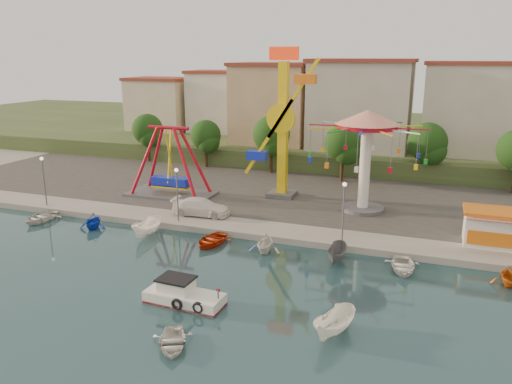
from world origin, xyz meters
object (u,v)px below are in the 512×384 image
at_px(pirate_ship_ride, 170,163).
at_px(rowboat_a, 172,342).
at_px(wave_swinger, 367,138).
at_px(skiff, 335,324).
at_px(van, 201,207).
at_px(kamikaze_tower, 285,128).
at_px(cabin_motorboat, 183,296).

xyz_separation_m(pirate_ship_ride, rowboat_a, (14.98, -26.80, -4.05)).
relative_size(wave_swinger, skiff, 2.92).
relative_size(skiff, van, 0.68).
bearing_deg(kamikaze_tower, wave_swinger, -12.96).
bearing_deg(skiff, rowboat_a, -133.40).
xyz_separation_m(skiff, van, (-16.92, 16.76, 0.69)).
xyz_separation_m(rowboat_a, skiff, (8.53, 4.38, 0.42)).
distance_m(pirate_ship_ride, wave_swinger, 22.07).
bearing_deg(cabin_motorboat, van, 114.24).
bearing_deg(wave_swinger, skiff, -85.63).
bearing_deg(pirate_ship_ride, wave_swinger, 3.92).
bearing_deg(van, wave_swinger, -69.35).
relative_size(pirate_ship_ride, kamikaze_tower, 0.61).
height_order(kamikaze_tower, rowboat_a, kamikaze_tower).
bearing_deg(rowboat_a, van, 84.91).
distance_m(pirate_ship_ride, van, 9.18).
bearing_deg(pirate_ship_ride, kamikaze_tower, 16.07).
distance_m(rowboat_a, skiff, 9.60).
bearing_deg(rowboat_a, kamikaze_tower, 67.96).
distance_m(kamikaze_tower, rowboat_a, 31.58).
height_order(kamikaze_tower, wave_swinger, kamikaze_tower).
height_order(cabin_motorboat, van, van).
bearing_deg(wave_swinger, kamikaze_tower, 167.04).
bearing_deg(van, skiff, -139.43).
distance_m(cabin_motorboat, rowboat_a, 5.29).
xyz_separation_m(pirate_ship_ride, kamikaze_tower, (12.50, 3.60, 4.13)).
xyz_separation_m(kamikaze_tower, rowboat_a, (2.49, -30.40, -8.19)).
relative_size(kamikaze_tower, wave_swinger, 1.42).
bearing_deg(kamikaze_tower, rowboat_a, -85.32).
relative_size(kamikaze_tower, van, 2.81).
xyz_separation_m(wave_swinger, skiff, (1.83, -23.91, -7.43)).
bearing_deg(kamikaze_tower, pirate_ship_ride, -163.93).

